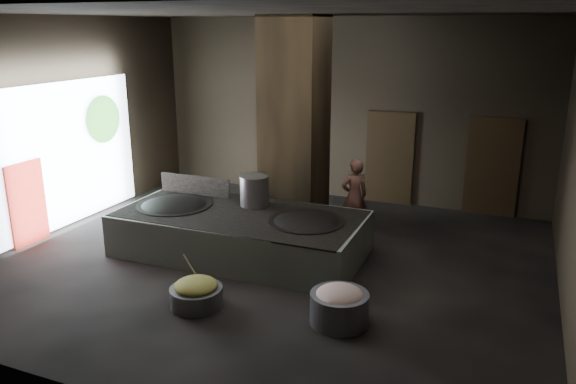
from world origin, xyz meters
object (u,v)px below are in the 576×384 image
at_px(cook, 354,197).
at_px(stock_pot, 254,191).
at_px(hearth_platform, 240,234).
at_px(wok_right, 306,225).
at_px(wok_left, 175,209).
at_px(meat_basin, 339,308).
at_px(veg_basin, 196,297).

bearing_deg(cook, stock_pot, 1.15).
xyz_separation_m(hearth_platform, wok_right, (1.35, 0.05, 0.34)).
bearing_deg(hearth_platform, cook, 47.84).
relative_size(hearth_platform, wok_right, 3.41).
height_order(hearth_platform, wok_left, wok_left).
xyz_separation_m(wok_right, stock_pot, (-1.30, 0.50, 0.38)).
bearing_deg(wok_left, wok_right, 2.05).
relative_size(wok_left, cook, 0.92).
bearing_deg(meat_basin, cook, 103.29).
distance_m(hearth_platform, veg_basin, 2.22).
height_order(wok_right, veg_basin, wok_right).
bearing_deg(stock_pot, wok_right, -21.04).
relative_size(wok_right, veg_basin, 1.65).
distance_m(wok_left, stock_pot, 1.66).
xyz_separation_m(veg_basin, meat_basin, (2.26, 0.36, 0.09)).
distance_m(cook, meat_basin, 3.92).
distance_m(wok_left, wok_right, 2.80).
relative_size(hearth_platform, meat_basin, 5.35).
relative_size(wok_right, meat_basin, 1.57).
relative_size(hearth_platform, stock_pot, 7.67).
relative_size(cook, meat_basin, 1.84).
relative_size(cook, veg_basin, 1.93).
bearing_deg(stock_pot, cook, 40.29).
bearing_deg(stock_pot, meat_basin, -42.91).
xyz_separation_m(wok_left, stock_pot, (1.50, 0.60, 0.38)).
bearing_deg(meat_basin, veg_basin, -171.00).
distance_m(hearth_platform, cook, 2.63).
bearing_deg(stock_pot, veg_basin, -83.88).
height_order(hearth_platform, wok_right, wok_right).
relative_size(wok_left, meat_basin, 1.69).
bearing_deg(wok_right, stock_pot, 158.96).
bearing_deg(stock_pot, hearth_platform, -95.19).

